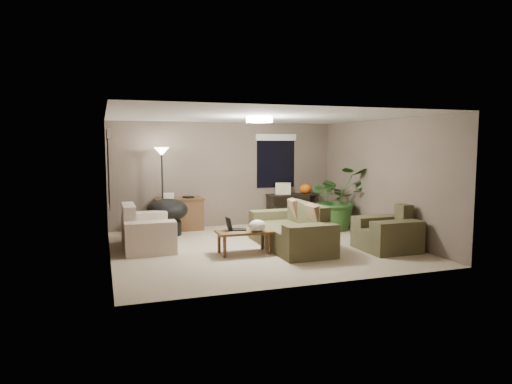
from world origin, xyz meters
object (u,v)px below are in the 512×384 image
object	(u,v)px
desk	(180,214)
houseplant	(337,205)
floor_lamp	(162,162)
main_sofa	(292,232)
coffee_table	(244,234)
cat_scratching_post	(374,230)
loveseat	(146,232)
armchair	(387,234)
console_table	(292,206)
papasan_chair	(167,214)

from	to	relation	value
desk	houseplant	world-z (taller)	houseplant
floor_lamp	main_sofa	bearing A→B (deg)	-45.45
coffee_table	desk	world-z (taller)	desk
coffee_table	cat_scratching_post	world-z (taller)	cat_scratching_post
houseplant	cat_scratching_post	size ratio (longest dim) A/B	2.94
coffee_table	cat_scratching_post	size ratio (longest dim) A/B	2.00
cat_scratching_post	main_sofa	bearing A→B (deg)	-177.11
coffee_table	floor_lamp	size ratio (longest dim) A/B	0.52
loveseat	houseplant	world-z (taller)	houseplant
floor_lamp	desk	bearing A→B (deg)	31.86
desk	floor_lamp	bearing A→B (deg)	-148.14
loveseat	armchair	bearing A→B (deg)	-21.35
desk	console_table	xyz separation A→B (m)	(2.81, -0.02, 0.06)
main_sofa	houseplant	distance (m)	2.20
armchair	cat_scratching_post	world-z (taller)	armchair
main_sofa	desk	xyz separation A→B (m)	(-1.75, 2.45, 0.08)
floor_lamp	loveseat	bearing A→B (deg)	-110.92
main_sofa	houseplant	world-z (taller)	houseplant
armchair	coffee_table	xyz separation A→B (m)	(-2.62, 0.62, 0.06)
papasan_chair	armchair	bearing A→B (deg)	-36.82
main_sofa	console_table	distance (m)	2.66
coffee_table	floor_lamp	world-z (taller)	floor_lamp
main_sofa	console_table	bearing A→B (deg)	66.51
console_table	cat_scratching_post	size ratio (longest dim) A/B	2.60
cat_scratching_post	armchair	bearing A→B (deg)	-107.94
console_table	loveseat	bearing A→B (deg)	-157.44
cat_scratching_post	floor_lamp	bearing A→B (deg)	152.58
main_sofa	houseplant	bearing A→B (deg)	38.55
floor_lamp	houseplant	distance (m)	4.09
floor_lamp	houseplant	xyz separation A→B (m)	(3.87, -0.84, -1.02)
desk	console_table	bearing A→B (deg)	-0.32
desk	armchair	bearing A→B (deg)	-43.88
armchair	houseplant	bearing A→B (deg)	87.30
papasan_chair	cat_scratching_post	bearing A→B (deg)	-25.47
armchair	coffee_table	size ratio (longest dim) A/B	1.00
desk	cat_scratching_post	world-z (taller)	desk
desk	papasan_chair	world-z (taller)	papasan_chair
main_sofa	houseplant	xyz separation A→B (m)	(1.71, 1.36, 0.28)
floor_lamp	console_table	bearing A→B (deg)	4.25
houseplant	armchair	bearing A→B (deg)	-92.70
loveseat	houseplant	size ratio (longest dim) A/B	1.09
cat_scratching_post	houseplant	bearing A→B (deg)	98.17
console_table	desk	bearing A→B (deg)	179.68
armchair	houseplant	size ratio (longest dim) A/B	0.68
loveseat	cat_scratching_post	size ratio (longest dim) A/B	3.20
loveseat	papasan_chair	bearing A→B (deg)	62.73
main_sofa	armchair	xyz separation A→B (m)	(1.61, -0.78, 0.00)
loveseat	desk	xyz separation A→B (m)	(0.91, 1.56, 0.08)
console_table	main_sofa	bearing A→B (deg)	-113.49
armchair	houseplant	xyz separation A→B (m)	(0.10, 2.14, 0.27)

